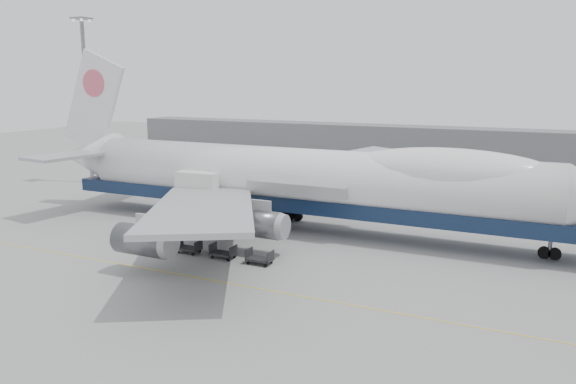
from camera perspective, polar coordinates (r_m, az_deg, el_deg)
The scene contains 11 objects.
ground at distance 51.78m, azimuth -4.22°, elevation -6.84°, with size 260.00×260.00×0.00m, color gray.
apron_line at distance 46.95m, azimuth -7.87°, elevation -8.85°, with size 60.00×0.15×0.01m, color gold.
hangar at distance 118.53m, azimuth 8.36°, elevation 5.09°, with size 110.00×8.00×7.00m, color slate.
floodlight_mast at distance 94.18m, azimuth -19.79°, elevation 9.54°, with size 2.40×2.40×25.43m.
airliner at distance 60.58m, azimuth 1.84°, elevation 1.34°, with size 67.00×55.30×19.98m.
catering_truck at distance 63.42m, azimuth -8.92°, elevation -0.34°, with size 5.39×3.89×6.15m.
dolly_0 at distance 58.79m, azimuth -16.15°, elevation -4.51°, with size 2.30×1.35×1.30m.
dolly_1 at distance 56.40m, azimuth -13.23°, elevation -5.03°, with size 2.30×1.35×1.30m.
dolly_2 at distance 54.18m, azimuth -10.05°, elevation -5.57°, with size 2.30×1.35×1.30m.
dolly_3 at distance 52.13m, azimuth -6.61°, elevation -6.15°, with size 2.30×1.35×1.30m.
dolly_4 at distance 50.30m, azimuth -2.89°, elevation -6.74°, with size 2.30×1.35×1.30m.
Camera 1 is at (24.44, -42.71, 16.11)m, focal length 35.00 mm.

